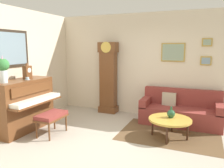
# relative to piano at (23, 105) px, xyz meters

# --- Properties ---
(ground_plane) EXTENTS (6.40, 6.00, 0.10)m
(ground_plane) POSITION_rel_piano_xyz_m (2.23, -0.12, -0.64)
(ground_plane) COLOR #B2A899
(wall_left) EXTENTS (0.13, 4.90, 2.80)m
(wall_left) POSITION_rel_piano_xyz_m (-0.37, -0.11, 0.82)
(wall_left) COLOR beige
(wall_left) RESTS_ON ground_plane
(wall_back) EXTENTS (5.30, 0.13, 2.80)m
(wall_back) POSITION_rel_piano_xyz_m (2.24, 2.28, 0.81)
(wall_back) COLOR beige
(wall_back) RESTS_ON ground_plane
(area_rug) EXTENTS (2.10, 1.50, 0.01)m
(area_rug) POSITION_rel_piano_xyz_m (3.14, 0.99, -0.58)
(area_rug) COLOR brown
(area_rug) RESTS_ON ground_plane
(piano) EXTENTS (0.87, 1.44, 1.16)m
(piano) POSITION_rel_piano_xyz_m (0.00, 0.00, 0.00)
(piano) COLOR brown
(piano) RESTS_ON ground_plane
(piano_bench) EXTENTS (0.42, 0.70, 0.48)m
(piano_bench) POSITION_rel_piano_xyz_m (0.78, -0.00, -0.18)
(piano_bench) COLOR brown
(piano_bench) RESTS_ON ground_plane
(grandfather_clock) EXTENTS (0.52, 0.34, 2.03)m
(grandfather_clock) POSITION_rel_piano_xyz_m (1.22, 2.04, 0.38)
(grandfather_clock) COLOR brown
(grandfather_clock) RESTS_ON ground_plane
(couch) EXTENTS (1.90, 0.80, 0.84)m
(couch) POSITION_rel_piano_xyz_m (3.27, 1.81, -0.28)
(couch) COLOR maroon
(couch) RESTS_ON ground_plane
(coffee_table) EXTENTS (0.88, 0.88, 0.42)m
(coffee_table) POSITION_rel_piano_xyz_m (3.16, 0.80, -0.20)
(coffee_table) COLOR gold
(coffee_table) RESTS_ON ground_plane
(mantel_clock) EXTENTS (0.13, 0.18, 0.38)m
(mantel_clock) POSITION_rel_piano_xyz_m (0.00, 0.19, 0.74)
(mantel_clock) COLOR brown
(mantel_clock) RESTS_ON piano
(flower_vase) EXTENTS (0.26, 0.26, 0.58)m
(flower_vase) POSITION_rel_piano_xyz_m (0.00, -0.48, 0.89)
(flower_vase) COLOR silver
(flower_vase) RESTS_ON piano
(teacup) EXTENTS (0.12, 0.12, 0.06)m
(teacup) POSITION_rel_piano_xyz_m (0.11, 0.06, 0.60)
(teacup) COLOR #ADC6D6
(teacup) RESTS_ON piano
(green_jug) EXTENTS (0.17, 0.17, 0.24)m
(green_jug) POSITION_rel_piano_xyz_m (3.17, 0.88, -0.09)
(green_jug) COLOR #234C33
(green_jug) RESTS_ON coffee_table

